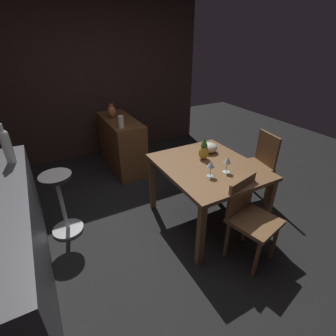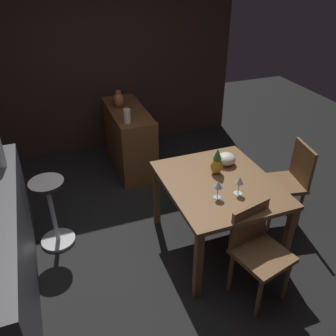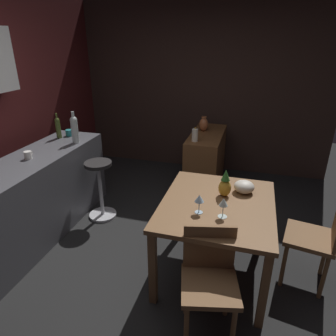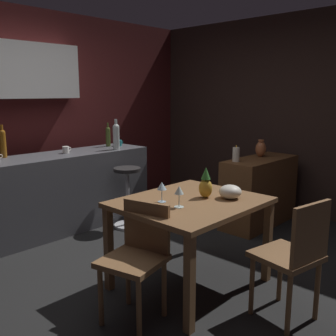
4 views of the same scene
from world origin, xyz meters
name	(u,v)px [view 1 (image 1 of 4)]	position (x,y,z in m)	size (l,w,h in m)	color
ground_plane	(168,234)	(0.00, 0.00, 0.00)	(9.00, 9.00, 0.00)	black
wall_side_right	(76,81)	(2.55, 0.30, 1.30)	(0.10, 4.40, 2.60)	#33231E
dining_table	(208,172)	(0.01, -0.50, 0.65)	(1.13, 0.96, 0.74)	brown
kitchen_counter	(1,249)	(0.07, 1.49, 0.45)	(2.10, 0.60, 0.90)	#4C4C51
sideboard_cabinet	(122,144)	(1.77, -0.12, 0.41)	(1.10, 0.44, 0.82)	brown
chair_near_window	(249,216)	(-0.60, -0.54, 0.47)	(0.48, 0.48, 0.83)	brown
chair_by_doorway	(257,164)	(0.10, -1.36, 0.50)	(0.47, 0.47, 0.89)	brown
bar_stool	(62,202)	(0.59, 0.97, 0.39)	(0.34, 0.34, 0.73)	#262323
wine_glass_left	(211,165)	(-0.19, -0.37, 0.87)	(0.08, 0.08, 0.16)	silver
wine_glass_right	(227,161)	(-0.20, -0.56, 0.87)	(0.08, 0.08, 0.17)	silver
pineapple_centerpiece	(204,150)	(0.16, -0.54, 0.85)	(0.11, 0.11, 0.26)	gold
fruit_bowl	(209,148)	(0.28, -0.70, 0.80)	(0.19, 0.19, 0.11)	beige
wine_bottle_clear	(7,145)	(0.71, 1.30, 1.08)	(0.08, 0.08, 0.38)	silver
pillar_candle_tall	(121,122)	(1.39, -0.02, 0.90)	(0.08, 0.08, 0.19)	white
vase_copper	(112,111)	(1.89, -0.04, 0.92)	(0.13, 0.13, 0.21)	#B26038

